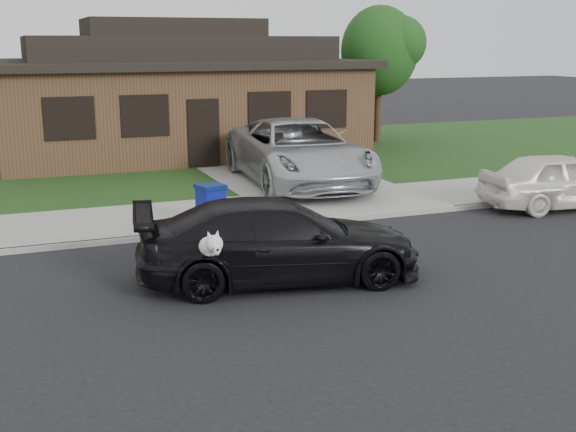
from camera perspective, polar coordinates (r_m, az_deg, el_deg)
name	(u,v)px	position (r m, az deg, el deg)	size (l,w,h in m)	color
ground	(137,301)	(11.78, -11.83, -6.57)	(120.00, 120.00, 0.00)	black
sidewalk	(98,225)	(16.52, -14.76, -0.66)	(60.00, 3.00, 0.12)	gray
curb	(107,242)	(15.07, -14.08, -1.98)	(60.00, 0.12, 0.12)	gray
lawn	(68,167)	(24.33, -17.00, 3.71)	(60.00, 13.00, 0.13)	#193814
driveway	(275,170)	(22.66, -1.07, 3.62)	(4.50, 13.00, 0.14)	gray
sedan	(279,241)	(12.28, -0.72, -1.98)	(5.11, 2.74, 1.41)	black
minivan	(298,152)	(20.09, 0.83, 5.10)	(2.95, 6.40, 1.78)	#B8BBC0
white_compact	(563,180)	(18.93, 20.91, 2.65)	(1.64, 4.09, 1.39)	white
recycling_bin	(211,205)	(15.68, -6.11, 0.90)	(0.66, 0.66, 0.90)	navy
house	(174,95)	(26.63, -8.96, 9.44)	(12.60, 8.60, 4.65)	#422B1C
tree_1	(384,49)	(28.87, 7.58, 12.94)	(3.15, 3.00, 5.25)	#332114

